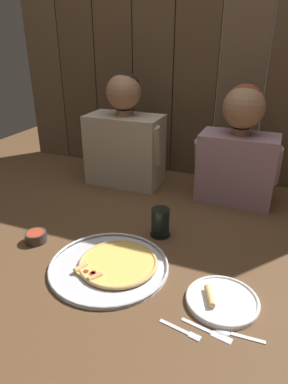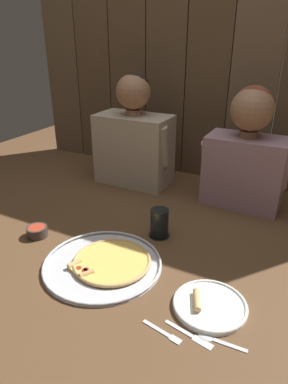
% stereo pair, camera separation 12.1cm
% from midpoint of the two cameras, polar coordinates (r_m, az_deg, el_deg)
% --- Properties ---
extents(ground_plane, '(3.20, 3.20, 0.00)m').
position_cam_midpoint_polar(ground_plane, '(1.42, -3.69, -8.30)').
color(ground_plane, brown).
extents(pizza_tray, '(0.44, 0.44, 0.03)m').
position_cam_midpoint_polar(pizza_tray, '(1.28, -8.12, -11.97)').
color(pizza_tray, silver).
rests_on(pizza_tray, ground).
extents(dinner_plate, '(0.23, 0.23, 0.03)m').
position_cam_midpoint_polar(dinner_plate, '(1.15, 9.78, -17.40)').
color(dinner_plate, white).
rests_on(dinner_plate, ground).
extents(drinking_glass, '(0.09, 0.09, 0.12)m').
position_cam_midpoint_polar(drinking_glass, '(1.43, 0.32, -5.12)').
color(drinking_glass, black).
rests_on(drinking_glass, ground).
extents(dipping_bowl, '(0.09, 0.09, 0.04)m').
position_cam_midpoint_polar(dipping_bowl, '(1.49, -19.80, -7.02)').
color(dipping_bowl, '#3D332D').
rests_on(dipping_bowl, ground).
extents(table_fork, '(0.13, 0.04, 0.01)m').
position_cam_midpoint_polar(table_fork, '(1.06, 2.83, -22.09)').
color(table_fork, silver).
rests_on(table_fork, ground).
extents(table_knife, '(0.16, 0.05, 0.01)m').
position_cam_midpoint_polar(table_knife, '(1.06, 6.95, -21.94)').
color(table_knife, silver).
rests_on(table_knife, ground).
extents(table_spoon, '(0.14, 0.03, 0.01)m').
position_cam_midpoint_polar(table_spoon, '(1.06, 10.95, -22.13)').
color(table_spoon, silver).
rests_on(table_spoon, ground).
extents(diner_left, '(0.44, 0.22, 0.60)m').
position_cam_midpoint_polar(diner_left, '(1.88, -5.11, 9.09)').
color(diner_left, '#B2A38E').
rests_on(diner_left, ground).
extents(diner_right, '(0.40, 0.21, 0.57)m').
position_cam_midpoint_polar(diner_right, '(1.70, 13.52, 6.92)').
color(diner_right, gray).
rests_on(diner_right, ground).
extents(wooden_backdrop_wall, '(2.19, 0.03, 1.39)m').
position_cam_midpoint_polar(wooden_backdrop_wall, '(1.96, 6.94, 22.46)').
color(wooden_backdrop_wall, brown).
rests_on(wooden_backdrop_wall, ground).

